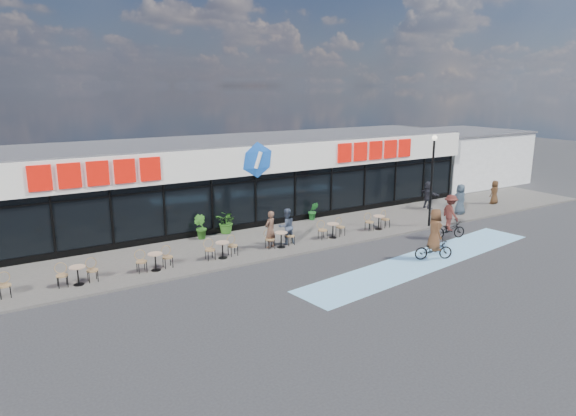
{
  "coord_description": "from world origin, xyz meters",
  "views": [
    {
      "loc": [
        -12.46,
        -16.8,
        7.55
      ],
      "look_at": [
        -0.09,
        3.5,
        1.88
      ],
      "focal_mm": 32.0,
      "sensor_mm": 36.0,
      "label": 1
    }
  ],
  "objects_px": {
    "cyclist_a": "(434,239)",
    "patron_right": "(286,226)",
    "lamp_post": "(432,173)",
    "patron_left": "(270,229)",
    "pedestrian_c": "(495,192)",
    "potted_plant_left": "(200,227)",
    "pedestrian_a": "(460,199)",
    "potted_plant_right": "(313,211)",
    "cyclist_b": "(450,219)",
    "potted_plant_mid": "(227,222)",
    "pedestrian_b": "(428,195)"
  },
  "relations": [
    {
      "from": "cyclist_a",
      "to": "cyclist_b",
      "type": "distance_m",
      "value": 3.64
    },
    {
      "from": "pedestrian_b",
      "to": "lamp_post",
      "type": "bearing_deg",
      "value": 140.79
    },
    {
      "from": "potted_plant_right",
      "to": "patron_left",
      "type": "height_order",
      "value": "patron_left"
    },
    {
      "from": "potted_plant_right",
      "to": "patron_right",
      "type": "xyz_separation_m",
      "value": [
        -3.67,
        -3.13,
        0.36
      ]
    },
    {
      "from": "potted_plant_mid",
      "to": "cyclist_a",
      "type": "bearing_deg",
      "value": -53.01
    },
    {
      "from": "potted_plant_right",
      "to": "pedestrian_b",
      "type": "bearing_deg",
      "value": -10.12
    },
    {
      "from": "lamp_post",
      "to": "pedestrian_c",
      "type": "relative_size",
      "value": 3.23
    },
    {
      "from": "pedestrian_b",
      "to": "cyclist_a",
      "type": "xyz_separation_m",
      "value": [
        -6.8,
        -6.86,
        -0.03
      ]
    },
    {
      "from": "potted_plant_right",
      "to": "pedestrian_b",
      "type": "relative_size",
      "value": 0.6
    },
    {
      "from": "potted_plant_mid",
      "to": "pedestrian_b",
      "type": "height_order",
      "value": "pedestrian_b"
    },
    {
      "from": "cyclist_b",
      "to": "potted_plant_left",
      "type": "bearing_deg",
      "value": 150.3
    },
    {
      "from": "pedestrian_c",
      "to": "pedestrian_b",
      "type": "bearing_deg",
      "value": -22.86
    },
    {
      "from": "pedestrian_a",
      "to": "cyclist_b",
      "type": "xyz_separation_m",
      "value": [
        -4.24,
        -2.98,
        -0.0
      ]
    },
    {
      "from": "pedestrian_c",
      "to": "patron_left",
      "type": "bearing_deg",
      "value": -5.17
    },
    {
      "from": "potted_plant_left",
      "to": "potted_plant_right",
      "type": "distance_m",
      "value": 6.9
    },
    {
      "from": "patron_left",
      "to": "pedestrian_c",
      "type": "height_order",
      "value": "patron_left"
    },
    {
      "from": "pedestrian_c",
      "to": "cyclist_b",
      "type": "xyz_separation_m",
      "value": [
        -8.32,
        -3.67,
        0.14
      ]
    },
    {
      "from": "lamp_post",
      "to": "patron_left",
      "type": "distance_m",
      "value": 9.6
    },
    {
      "from": "potted_plant_left",
      "to": "pedestrian_c",
      "type": "bearing_deg",
      "value": -7.58
    },
    {
      "from": "lamp_post",
      "to": "potted_plant_left",
      "type": "distance_m",
      "value": 12.55
    },
    {
      "from": "potted_plant_left",
      "to": "cyclist_a",
      "type": "bearing_deg",
      "value": -46.07
    },
    {
      "from": "cyclist_a",
      "to": "patron_right",
      "type": "bearing_deg",
      "value": 131.84
    },
    {
      "from": "lamp_post",
      "to": "potted_plant_mid",
      "type": "bearing_deg",
      "value": 156.18
    },
    {
      "from": "potted_plant_right",
      "to": "pedestrian_b",
      "type": "xyz_separation_m",
      "value": [
        7.7,
        -1.37,
        0.35
      ]
    },
    {
      "from": "patron_right",
      "to": "cyclist_b",
      "type": "height_order",
      "value": "cyclist_b"
    },
    {
      "from": "cyclist_b",
      "to": "potted_plant_mid",
      "type": "bearing_deg",
      "value": 145.54
    },
    {
      "from": "potted_plant_left",
      "to": "patron_right",
      "type": "xyz_separation_m",
      "value": [
        3.22,
        -2.99,
        0.28
      ]
    },
    {
      "from": "pedestrian_a",
      "to": "potted_plant_left",
      "type": "bearing_deg",
      "value": -88.26
    },
    {
      "from": "pedestrian_c",
      "to": "cyclist_a",
      "type": "relative_size",
      "value": 0.66
    },
    {
      "from": "potted_plant_left",
      "to": "pedestrian_b",
      "type": "xyz_separation_m",
      "value": [
        14.6,
        -1.23,
        0.26
      ]
    },
    {
      "from": "patron_left",
      "to": "patron_right",
      "type": "relative_size",
      "value": 1.0
    },
    {
      "from": "patron_left",
      "to": "patron_right",
      "type": "distance_m",
      "value": 0.94
    },
    {
      "from": "pedestrian_b",
      "to": "cyclist_b",
      "type": "distance_m",
      "value": 6.21
    },
    {
      "from": "potted_plant_right",
      "to": "patron_right",
      "type": "relative_size",
      "value": 0.59
    },
    {
      "from": "patron_left",
      "to": "pedestrian_c",
      "type": "xyz_separation_m",
      "value": [
        16.95,
        0.51,
        -0.12
      ]
    },
    {
      "from": "cyclist_a",
      "to": "cyclist_b",
      "type": "bearing_deg",
      "value": 30.95
    },
    {
      "from": "pedestrian_c",
      "to": "potted_plant_left",
      "type": "bearing_deg",
      "value": -14.46
    },
    {
      "from": "potted_plant_mid",
      "to": "potted_plant_right",
      "type": "relative_size",
      "value": 1.17
    },
    {
      "from": "lamp_post",
      "to": "potted_plant_right",
      "type": "distance_m",
      "value": 6.86
    },
    {
      "from": "pedestrian_a",
      "to": "cyclist_b",
      "type": "distance_m",
      "value": 5.19
    },
    {
      "from": "potted_plant_left",
      "to": "pedestrian_b",
      "type": "distance_m",
      "value": 14.65
    },
    {
      "from": "potted_plant_mid",
      "to": "pedestrian_c",
      "type": "bearing_deg",
      "value": -8.88
    },
    {
      "from": "potted_plant_left",
      "to": "cyclist_b",
      "type": "height_order",
      "value": "cyclist_b"
    },
    {
      "from": "cyclist_b",
      "to": "patron_right",
      "type": "bearing_deg",
      "value": 157.16
    },
    {
      "from": "cyclist_b",
      "to": "lamp_post",
      "type": "bearing_deg",
      "value": 71.42
    },
    {
      "from": "potted_plant_right",
      "to": "cyclist_b",
      "type": "height_order",
      "value": "cyclist_b"
    },
    {
      "from": "patron_right",
      "to": "pedestrian_b",
      "type": "xyz_separation_m",
      "value": [
        11.38,
        1.75,
        -0.02
      ]
    },
    {
      "from": "potted_plant_mid",
      "to": "patron_right",
      "type": "distance_m",
      "value": 3.62
    },
    {
      "from": "pedestrian_a",
      "to": "cyclist_b",
      "type": "relative_size",
      "value": 0.8
    },
    {
      "from": "pedestrian_c",
      "to": "cyclist_b",
      "type": "distance_m",
      "value": 9.09
    }
  ]
}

